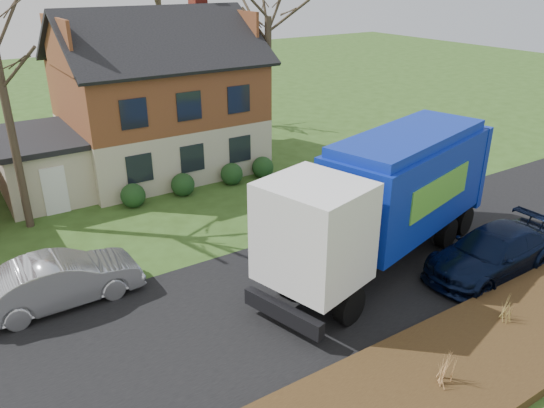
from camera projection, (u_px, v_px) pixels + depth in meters
ground at (276, 301)px, 16.83m from camera, size 120.00×120.00×0.00m
road at (276, 301)px, 16.83m from camera, size 80.00×7.00×0.02m
mulch_verge at (398, 401)px, 12.70m from camera, size 80.00×3.50×0.30m
main_house at (149, 93)px, 26.63m from camera, size 12.95×8.95×9.26m
garbage_truck at (389, 194)px, 18.15m from camera, size 10.99×5.45×4.55m
silver_sedan at (61, 280)px, 16.47m from camera, size 4.87×1.75×1.60m
navy_wagon at (492, 252)px, 18.15m from camera, size 5.46×2.28×1.58m
grass_clump_mid at (446, 367)px, 12.88m from camera, size 0.35×0.29×0.98m
grass_clump_east at (506, 308)px, 15.27m from camera, size 0.33×0.27×0.81m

